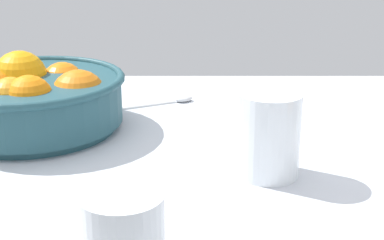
# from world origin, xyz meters

# --- Properties ---
(ground_plane) EXTENTS (1.14, 0.83, 0.03)m
(ground_plane) POSITION_xyz_m (0.00, 0.00, -0.01)
(ground_plane) COLOR silver
(fruit_bowl) EXTENTS (0.28, 0.28, 0.11)m
(fruit_bowl) POSITION_xyz_m (-0.21, 0.10, 0.05)
(fruit_bowl) COLOR #234C56
(fruit_bowl) RESTS_ON ground_plane
(second_glass) EXTENTS (0.08, 0.08, 0.11)m
(second_glass) POSITION_xyz_m (0.13, -0.07, 0.05)
(second_glass) COLOR white
(second_glass) RESTS_ON ground_plane
(spoon) EXTENTS (0.13, 0.07, 0.01)m
(spoon) POSITION_xyz_m (-0.01, 0.23, 0.00)
(spoon) COLOR silver
(spoon) RESTS_ON ground_plane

